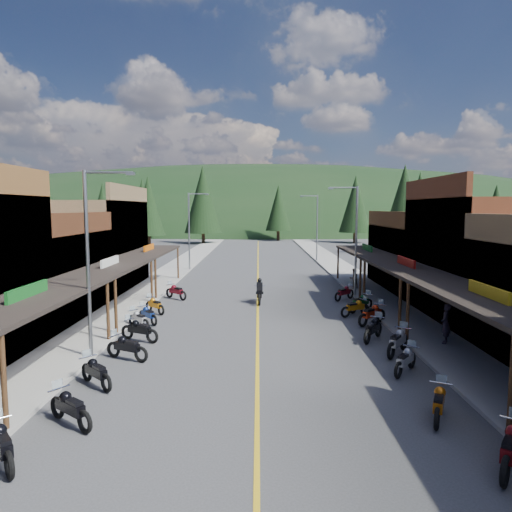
{
  "coord_description": "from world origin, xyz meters",
  "views": [
    {
      "loc": [
        0.03,
        -24.86,
        6.44
      ],
      "look_at": [
        -0.13,
        7.91,
        3.0
      ],
      "focal_mm": 32.0,
      "sensor_mm": 36.0,
      "label": 1
    }
  ],
  "objects_px": {
    "streetlight_1": "(190,228)",
    "bike_west_10": "(176,291)",
    "pine_2": "(203,200)",
    "shop_east_2": "(493,258)",
    "streetlight_3": "(316,225)",
    "bike_east_6": "(373,328)",
    "streetlight_0": "(91,256)",
    "bike_east_2": "(511,446)",
    "shop_west_2": "(25,275)",
    "rider_on_bike": "(260,293)",
    "bike_east_4": "(405,359)",
    "pedestrian_east_b": "(354,278)",
    "shop_east_3": "(430,257)",
    "pine_7": "(113,205)",
    "bike_east_8": "(355,307)",
    "pine_6": "(496,208)",
    "pine_11": "(404,203)",
    "pine_5": "(419,201)",
    "pedestrian_east_a": "(446,323)",
    "pine_1": "(142,204)",
    "streetlight_2": "(354,236)",
    "bike_west_3": "(70,406)",
    "bike_west_4": "(96,371)",
    "bike_east_3": "(439,401)",
    "bike_west_2": "(2,443)",
    "bike_east_9": "(361,302)",
    "bike_west_8": "(148,314)",
    "pine_3": "(278,208)",
    "bike_west_9": "(155,304)",
    "pine_0": "(48,208)",
    "shop_west_3": "(85,245)",
    "bike_west_5": "(127,346)",
    "bike_west_6": "(139,329)",
    "pine_10": "(148,206)",
    "pine_9": "(416,209)",
    "bike_east_7": "(372,313)",
    "pine_8": "(103,211)",
    "bike_east_5": "(398,340)",
    "bike_west_7": "(139,318)"
  },
  "relations": [
    {
      "from": "pine_7",
      "to": "bike_west_10",
      "type": "xyz_separation_m",
      "value": [
        26.19,
        -68.98,
        -6.63
      ]
    },
    {
      "from": "pine_0",
      "to": "bike_west_10",
      "type": "height_order",
      "value": "pine_0"
    },
    {
      "from": "shop_west_2",
      "to": "pine_3",
      "type": "xyz_separation_m",
      "value": [
        17.75,
        64.3,
        3.95
      ]
    },
    {
      "from": "bike_west_6",
      "to": "bike_east_8",
      "type": "height_order",
      "value": "bike_west_6"
    },
    {
      "from": "pine_5",
      "to": "bike_west_5",
      "type": "distance_m",
      "value": 87.8
    },
    {
      "from": "bike_east_4",
      "to": "bike_east_8",
      "type": "relative_size",
      "value": 0.98
    },
    {
      "from": "bike_east_4",
      "to": "pedestrian_east_b",
      "type": "xyz_separation_m",
      "value": [
        1.76,
        18.23,
        0.36
      ]
    },
    {
      "from": "bike_east_2",
      "to": "shop_west_2",
      "type": "bearing_deg",
      "value": 178.28
    },
    {
      "from": "pine_6",
      "to": "pine_11",
      "type": "relative_size",
      "value": 0.89
    },
    {
      "from": "streetlight_2",
      "to": "pine_9",
      "type": "xyz_separation_m",
      "value": [
        17.05,
        37.0,
        1.92
      ]
    },
    {
      "from": "streetlight_0",
      "to": "pine_6",
      "type": "bearing_deg",
      "value": 52.89
    },
    {
      "from": "pine_2",
      "to": "rider_on_bike",
      "type": "distance_m",
      "value": 53.75
    },
    {
      "from": "pine_1",
      "to": "pine_5",
      "type": "bearing_deg",
      "value": 1.97
    },
    {
      "from": "pine_11",
      "to": "shop_west_3",
      "type": "bearing_deg",
      "value": -141.68
    },
    {
      "from": "bike_east_5",
      "to": "bike_west_8",
      "type": "bearing_deg",
      "value": -167.64
    },
    {
      "from": "bike_west_3",
      "to": "bike_west_4",
      "type": "xyz_separation_m",
      "value": [
        -0.29,
        2.98,
        -0.01
      ]
    },
    {
      "from": "bike_west_2",
      "to": "bike_east_9",
      "type": "xyz_separation_m",
      "value": [
        12.81,
        17.18,
        0.03
      ]
    },
    {
      "from": "pine_0",
      "to": "pedestrian_east_b",
      "type": "bearing_deg",
      "value": -47.19
    },
    {
      "from": "streetlight_0",
      "to": "pine_5",
      "type": "distance_m",
      "value": 88.17
    },
    {
      "from": "bike_west_4",
      "to": "bike_west_6",
      "type": "bearing_deg",
      "value": 43.09
    },
    {
      "from": "streetlight_1",
      "to": "bike_west_10",
      "type": "relative_size",
      "value": 3.75
    },
    {
      "from": "streetlight_0",
      "to": "bike_east_2",
      "type": "distance_m",
      "value": 16.0
    },
    {
      "from": "streetlight_1",
      "to": "pine_6",
      "type": "distance_m",
      "value": 67.62
    },
    {
      "from": "shop_east_3",
      "to": "pine_1",
      "type": "relative_size",
      "value": 0.87
    },
    {
      "from": "pine_8",
      "to": "pine_10",
      "type": "height_order",
      "value": "pine_10"
    },
    {
      "from": "pine_3",
      "to": "bike_east_8",
      "type": "distance_m",
      "value": 64.41
    },
    {
      "from": "pine_6",
      "to": "pine_1",
      "type": "bearing_deg",
      "value": 175.1
    },
    {
      "from": "streetlight_3",
      "to": "bike_east_3",
      "type": "xyz_separation_m",
      "value": [
        -1.4,
        -41.48,
        -3.88
      ]
    },
    {
      "from": "shop_east_3",
      "to": "bike_west_2",
      "type": "relative_size",
      "value": 5.17
    },
    {
      "from": "bike_west_4",
      "to": "bike_west_9",
      "type": "height_order",
      "value": "bike_west_4"
    },
    {
      "from": "bike_west_3",
      "to": "bike_west_2",
      "type": "bearing_deg",
      "value": -163.6
    },
    {
      "from": "pine_2",
      "to": "shop_east_2",
      "type": "bearing_deg",
      "value": -67.1
    },
    {
      "from": "bike_east_7",
      "to": "rider_on_bike",
      "type": "distance_m",
      "value": 8.49
    },
    {
      "from": "pine_10",
      "to": "streetlight_3",
      "type": "bearing_deg",
      "value": -38.71
    },
    {
      "from": "pine_10",
      "to": "bike_west_7",
      "type": "height_order",
      "value": "pine_10"
    },
    {
      "from": "bike_west_2",
      "to": "bike_west_10",
      "type": "height_order",
      "value": "bike_west_10"
    },
    {
      "from": "pedestrian_east_a",
      "to": "bike_east_3",
      "type": "bearing_deg",
      "value": 1.22
    },
    {
      "from": "pine_2",
      "to": "bike_west_8",
      "type": "relative_size",
      "value": 7.15
    },
    {
      "from": "shop_east_3",
      "to": "bike_east_6",
      "type": "xyz_separation_m",
      "value": [
        -8.12,
        -14.4,
        -1.9
      ]
    },
    {
      "from": "bike_east_6",
      "to": "shop_west_2",
      "type": "bearing_deg",
      "value": -160.56
    },
    {
      "from": "pine_3",
      "to": "streetlight_2",
      "type": "bearing_deg",
      "value": -87.09
    },
    {
      "from": "pine_6",
      "to": "bike_east_3",
      "type": "bearing_deg",
      "value": -118.19
    },
    {
      "from": "bike_west_9",
      "to": "bike_east_9",
      "type": "height_order",
      "value": "bike_east_9"
    },
    {
      "from": "pine_11",
      "to": "bike_west_3",
      "type": "bearing_deg",
      "value": -117.08
    },
    {
      "from": "rider_on_bike",
      "to": "pedestrian_east_a",
      "type": "distance_m",
      "value": 13.01
    },
    {
      "from": "streetlight_1",
      "to": "pedestrian_east_a",
      "type": "height_order",
      "value": "streetlight_1"
    },
    {
      "from": "streetlight_3",
      "to": "bike_east_6",
      "type": "height_order",
      "value": "streetlight_3"
    },
    {
      "from": "shop_east_2",
      "to": "streetlight_2",
      "type": "xyz_separation_m",
      "value": [
        -6.83,
        6.3,
        0.94
      ]
    },
    {
      "from": "bike_west_10",
      "to": "shop_east_2",
      "type": "bearing_deg",
      "value": -63.63
    },
    {
      "from": "shop_west_2",
      "to": "bike_west_10",
      "type": "relative_size",
      "value": 5.11
    }
  ]
}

